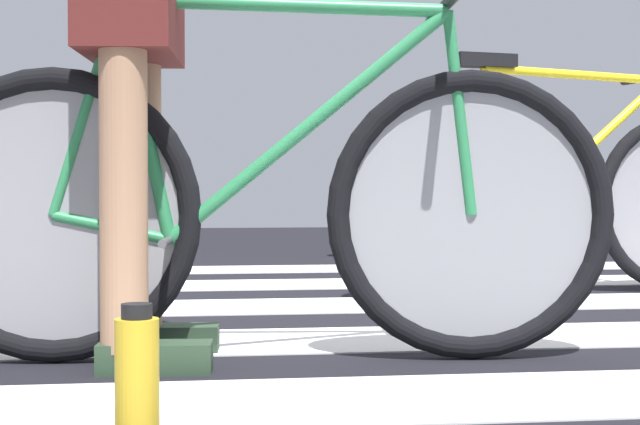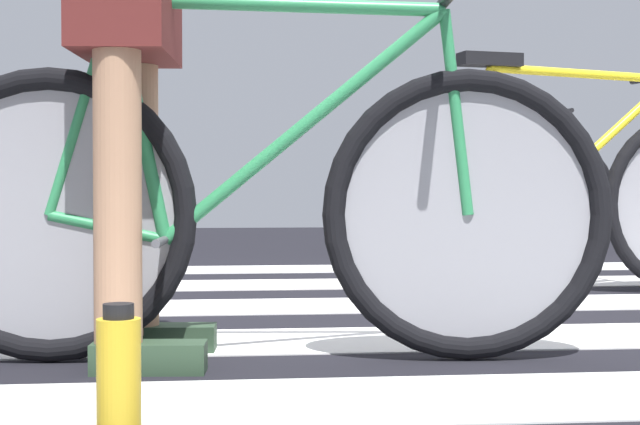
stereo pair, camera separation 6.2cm
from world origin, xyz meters
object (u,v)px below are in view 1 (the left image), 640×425
bicycle_1_of_3 (263,204)px  water_bottle (137,384)px  bicycle_2_of_3 (563,197)px  bicycle_3_of_3 (472,193)px  cyclist_1_of_3 (134,91)px

bicycle_1_of_3 → water_bottle: size_ratio=7.14×
bicycle_2_of_3 → water_bottle: bicycle_2_of_3 is taller
bicycle_3_of_3 → bicycle_1_of_3: bearing=-118.8°
bicycle_3_of_3 → cyclist_1_of_3: bearing=-123.1°
water_bottle → bicycle_2_of_3: bearing=54.3°
bicycle_1_of_3 → water_bottle: bearing=-103.0°
cyclist_1_of_3 → water_bottle: (0.05, -0.84, -0.54)m
cyclist_1_of_3 → bicycle_2_of_3: (1.58, 1.28, -0.27)m
cyclist_1_of_3 → bicycle_1_of_3: bearing=-0.0°
bicycle_3_of_3 → water_bottle: (-1.77, -4.26, -0.27)m
bicycle_1_of_3 → bicycle_2_of_3: same height
bicycle_1_of_3 → bicycle_2_of_3: (1.27, 1.31, 0.00)m
cyclist_1_of_3 → water_bottle: cyclist_1_of_3 is taller
cyclist_1_of_3 → bicycle_2_of_3: bearing=43.4°
bicycle_1_of_3 → cyclist_1_of_3: bearing=180.0°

